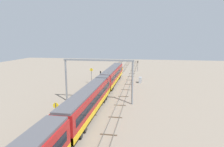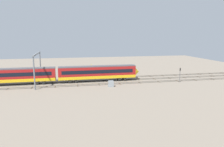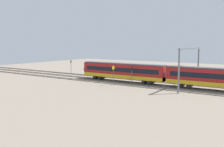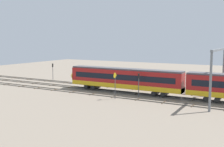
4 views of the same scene
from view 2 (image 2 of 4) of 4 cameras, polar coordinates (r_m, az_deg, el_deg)
name	(u,v)px [view 2 (image 2 of 4)]	position (r m, az deg, el deg)	size (l,w,h in m)	color
ground_plane	(97,81)	(67.64, -4.06, -2.10)	(147.45, 147.45, 0.00)	gray
track_near_foreground	(99,84)	(63.18, -3.48, -2.91)	(131.45, 2.40, 0.16)	#59544C
track_with_train	(97,81)	(67.63, -4.06, -2.04)	(131.45, 2.40, 0.16)	#59544C
track_middle	(95,78)	(72.09, -4.56, -1.28)	(131.45, 2.40, 0.16)	#59544C
train	(15,76)	(68.18, -24.42, -0.62)	(75.20, 3.24, 4.80)	maroon
overhead_gantry	(37,62)	(66.63, -19.31, 2.91)	(0.40, 14.77, 9.18)	slate
speed_sign_near_foreground	(91,69)	(73.03, -5.57, 1.30)	(0.14, 0.94, 4.76)	#4C4C51
signal_light_trackside_approach	(180,73)	(69.00, 17.67, 0.15)	(0.31, 0.32, 4.44)	#4C4C51
signal_light_trackside_departure	(83,71)	(69.34, -7.78, 0.60)	(0.31, 0.32, 4.47)	#4C4C51
relay_cabinet	(111,84)	(60.13, -0.31, -2.77)	(1.56, 0.84, 1.77)	gray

